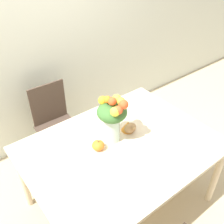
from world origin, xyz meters
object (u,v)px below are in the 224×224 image
Objects in this scene: flower_vase at (113,116)px; pumpkin at (98,145)px; turkey_figurine at (129,127)px; dining_chair_near_window at (56,124)px.

flower_vase is 4.29× the size of pumpkin.
flower_vase is 0.27m from pumpkin.
pumpkin is 0.66× the size of turkey_figurine.
turkey_figurine is at bearing 3.09° from pumpkin.
pumpkin is at bearing -176.91° from turkey_figurine.
pumpkin is (-0.17, -0.02, -0.21)m from flower_vase.
dining_chair_near_window reaches higher than turkey_figurine.
turkey_figurine is 0.95m from dining_chair_near_window.
dining_chair_near_window is at bearing 111.36° from turkey_figurine.
turkey_figurine is at bearing -67.11° from dining_chair_near_window.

